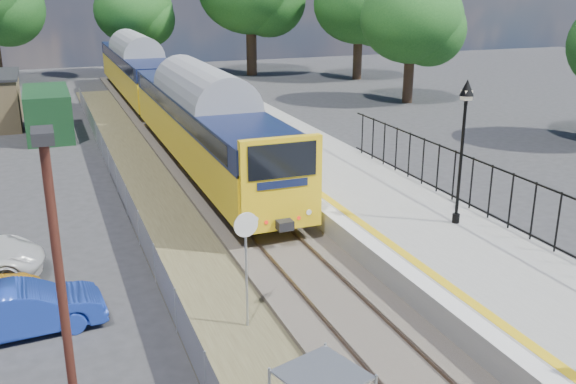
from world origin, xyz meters
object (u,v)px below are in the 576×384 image
victorian_lamp_north (464,119)px  speed_sign (246,249)px  car_blue (23,309)px  train (162,87)px  carpark_lamp (68,344)px

victorian_lamp_north → speed_sign: bearing=-162.6°
victorian_lamp_north → speed_sign: (-7.80, -2.44, -2.16)m
victorian_lamp_north → car_blue: bearing=-177.0°
train → victorian_lamp_north: bearing=-76.6°
carpark_lamp → car_blue: size_ratio=1.72×
victorian_lamp_north → car_blue: 13.52m
speed_sign → carpark_lamp: bearing=-132.4°
train → car_blue: train is taller
speed_sign → car_blue: bearing=154.7°
victorian_lamp_north → speed_sign: 8.45m
car_blue → victorian_lamp_north: bearing=-91.3°
train → carpark_lamp: size_ratio=6.16×
train → carpark_lamp: 31.29m
speed_sign → car_blue: size_ratio=0.80×
speed_sign → carpark_lamp: carpark_lamp is taller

